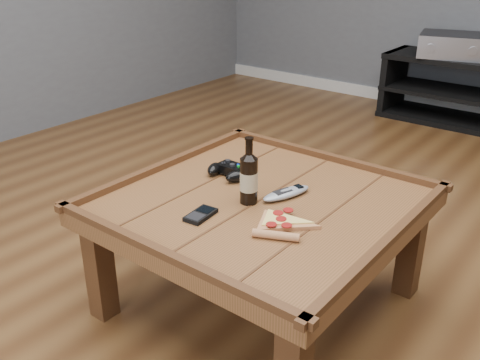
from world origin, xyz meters
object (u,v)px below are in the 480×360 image
Objects in this scene: remote_control at (286,193)px; pizza_slice at (280,224)px; media_console at (479,94)px; coffee_table at (261,214)px; smartphone at (201,215)px; beer_bottle at (249,177)px; av_receiver at (453,45)px; game_controller at (228,171)px.

pizza_slice is at bearing -43.58° from remote_control.
media_console is 4.53× the size of pizza_slice.
coffee_table is 3.33× the size of pizza_slice.
coffee_table is 8.28× the size of smartphone.
beer_bottle is at bearing 133.38° from pizza_slice.
pizza_slice is 0.27m from smartphone.
coffee_table is 0.26m from smartphone.
smartphone is at bearing 179.57° from pizza_slice.
beer_bottle is 0.22m from pizza_slice.
media_console is (0.00, 2.75, -0.15)m from coffee_table.
beer_bottle is (-0.02, -2.80, 0.30)m from media_console.
remote_control is (0.06, -2.68, 0.22)m from media_console.
beer_bottle is 0.17m from remote_control.
coffee_table is 1.86× the size of av_receiver.
media_console is 2.52× the size of av_receiver.
beer_bottle reaches higher than smartphone.
game_controller is at bearing -164.16° from remote_control.
smartphone is at bearing -109.76° from coffee_table.
av_receiver is at bearing 114.27° from remote_control.
coffee_table is at bearing -90.00° from media_console.
av_receiver reaches higher than game_controller.
av_receiver is (-0.41, 2.86, 0.12)m from pizza_slice.
pizza_slice is at bearing -27.04° from game_controller.
remote_control is at bearing 58.96° from smartphone.
media_console is 2.88m from pizza_slice.
smartphone is at bearing -97.11° from remote_control.
game_controller is 0.28m from remote_control.
remote_control is (0.14, 0.30, 0.01)m from smartphone.
game_controller is at bearing -104.92° from av_receiver.
coffee_table is 2.75m from media_console.
smartphone is at bearing -91.60° from media_console.
coffee_table is at bearing 118.93° from pizza_slice.
remote_control reaches higher than pizza_slice.
pizza_slice is at bearing -86.74° from media_console.
pizza_slice is at bearing -36.32° from coffee_table.
game_controller is at bearing 159.67° from coffee_table.
media_console reaches higher than pizza_slice.
game_controller reaches higher than media_console.
media_console is 6.55× the size of remote_control.
remote_control is (0.06, 0.07, 0.07)m from coffee_table.
game_controller is 2.66m from av_receiver.
smartphone is at bearing -108.09° from beer_bottle.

